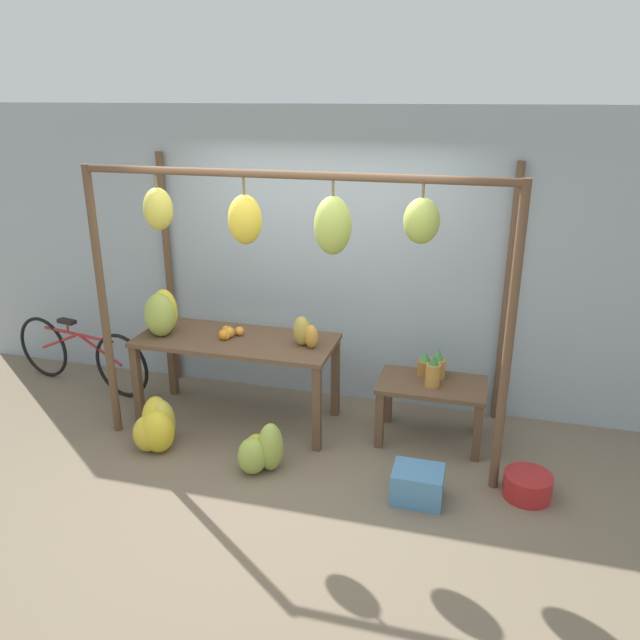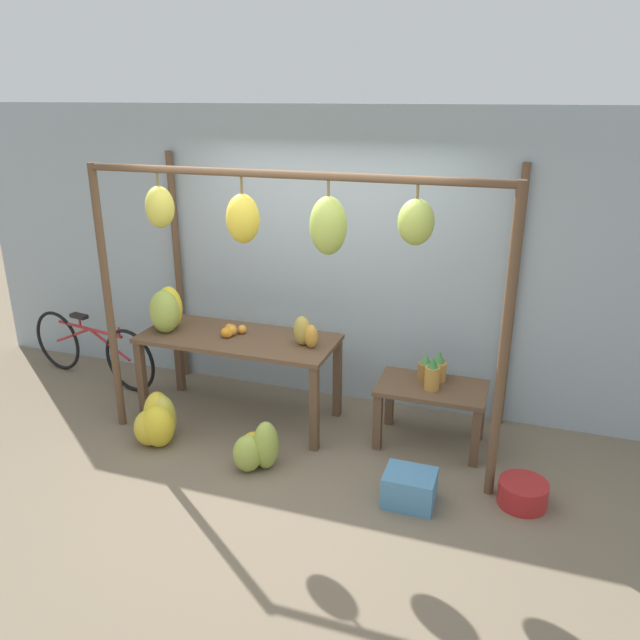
% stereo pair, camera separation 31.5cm
% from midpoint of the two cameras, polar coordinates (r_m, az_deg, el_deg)
% --- Properties ---
extents(ground_plane, '(20.00, 20.00, 0.00)m').
position_cam_midpoint_polar(ground_plane, '(5.18, -5.42, -13.86)').
color(ground_plane, '#756651').
extents(shop_wall_back, '(8.00, 0.08, 2.80)m').
position_cam_midpoint_polar(shop_wall_back, '(5.94, -0.73, 5.56)').
color(shop_wall_back, '#99A8B2').
rests_on(shop_wall_back, ground_plane).
extents(stall_awning, '(3.37, 1.31, 2.36)m').
position_cam_midpoint_polar(stall_awning, '(4.86, -3.87, 6.78)').
color(stall_awning, brown).
rests_on(stall_awning, ground_plane).
extents(display_table_main, '(1.79, 0.75, 0.82)m').
position_cam_midpoint_polar(display_table_main, '(5.70, -9.22, -2.72)').
color(display_table_main, brown).
rests_on(display_table_main, ground_plane).
extents(display_table_side, '(0.91, 0.56, 0.55)m').
position_cam_midpoint_polar(display_table_side, '(5.46, 8.54, -6.77)').
color(display_table_side, brown).
rests_on(display_table_side, ground_plane).
extents(banana_pile_on_table, '(0.35, 0.40, 0.41)m').
position_cam_midpoint_polar(banana_pile_on_table, '(5.87, -15.76, 0.50)').
color(banana_pile_on_table, yellow).
rests_on(banana_pile_on_table, display_table_main).
extents(orange_pile, '(0.21, 0.22, 0.10)m').
position_cam_midpoint_polar(orange_pile, '(5.68, -9.92, -1.15)').
color(orange_pile, orange).
rests_on(orange_pile, display_table_main).
extents(pineapple_cluster, '(0.24, 0.36, 0.28)m').
position_cam_midpoint_polar(pineapple_cluster, '(5.44, 8.70, -4.28)').
color(pineapple_cluster, olive).
rests_on(pineapple_cluster, display_table_side).
extents(banana_pile_ground_left, '(0.44, 0.46, 0.44)m').
position_cam_midpoint_polar(banana_pile_ground_left, '(5.63, -16.26, -9.39)').
color(banana_pile_ground_left, '#9EB247').
rests_on(banana_pile_ground_left, ground_plane).
extents(banana_pile_ground_right, '(0.40, 0.40, 0.42)m').
position_cam_midpoint_polar(banana_pile_ground_right, '(5.16, -7.23, -11.82)').
color(banana_pile_ground_right, '#9EB247').
rests_on(banana_pile_ground_right, ground_plane).
extents(fruit_crate_white, '(0.38, 0.31, 0.25)m').
position_cam_midpoint_polar(fruit_crate_white, '(4.85, 7.02, -14.74)').
color(fruit_crate_white, '#4C84B2').
rests_on(fruit_crate_white, ground_plane).
extents(blue_bucket, '(0.36, 0.36, 0.19)m').
position_cam_midpoint_polar(blue_bucket, '(5.07, 16.72, -14.32)').
color(blue_bucket, '#AD2323').
rests_on(blue_bucket, ground_plane).
extents(parked_bicycle, '(1.74, 0.37, 0.71)m').
position_cam_midpoint_polar(parked_bicycle, '(6.94, -22.26, -2.95)').
color(parked_bicycle, black).
rests_on(parked_bicycle, ground_plane).
extents(papaya_pile, '(0.28, 0.22, 0.26)m').
position_cam_midpoint_polar(papaya_pile, '(5.38, -3.05, -1.20)').
color(papaya_pile, '#B2993D').
rests_on(papaya_pile, display_table_main).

